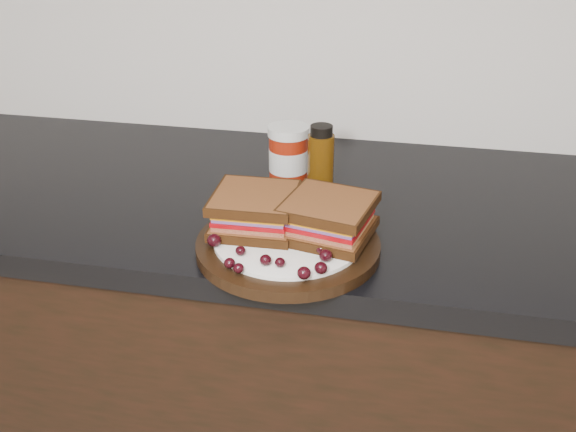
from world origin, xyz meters
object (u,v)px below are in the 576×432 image
sandwich_left (255,210)px  oil_bottle (321,161)px  plate (288,246)px  condiment_jar (288,155)px

sandwich_left → oil_bottle: size_ratio=0.97×
plate → condiment_jar: bearing=101.5°
plate → condiment_jar: size_ratio=2.53×
condiment_jar → oil_bottle: bearing=-29.4°
oil_bottle → sandwich_left: bearing=-111.2°
condiment_jar → oil_bottle: 0.08m
plate → oil_bottle: oil_bottle is taller
plate → sandwich_left: 0.07m
sandwich_left → condiment_jar: bearing=86.6°
sandwich_left → plate: bearing=-22.9°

